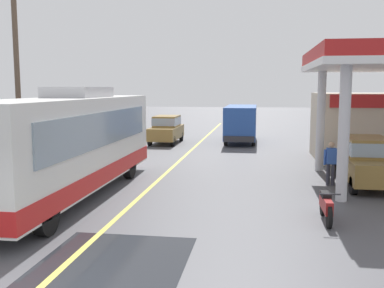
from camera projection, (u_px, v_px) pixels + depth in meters
ground at (192, 149)px, 26.57m from camera, size 120.00×120.00×0.00m
lane_divider_stripe at (177, 163)px, 21.66m from camera, size 0.16×50.00×0.01m
wet_puddle_patch at (103, 274)px, 8.75m from camera, size 3.10×4.70×0.01m
coach_bus_main at (68, 146)px, 14.79m from camera, size 2.60×11.04×3.69m
car_at_pump at (366, 159)px, 16.59m from camera, size 1.70×4.20×1.82m
minibus_opposing_lane at (241, 120)px, 30.01m from camera, size 2.04×6.13×2.44m
motorcycle_parked_forecourt at (326, 206)px, 12.16m from camera, size 0.55×1.80×0.92m
pedestrian_near_pump at (331, 161)px, 16.62m from camera, size 0.55×0.22×1.66m
car_trailing_behind_bus at (166, 128)px, 29.47m from camera, size 1.70×4.20×1.82m
utility_pole_roadside at (17, 68)px, 19.98m from camera, size 1.80×0.24×8.76m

